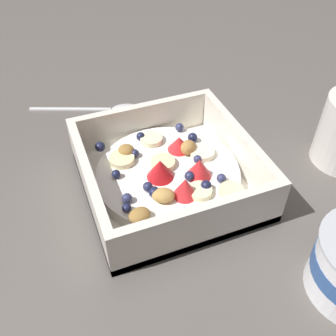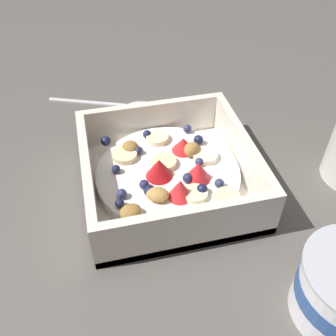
% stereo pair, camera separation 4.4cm
% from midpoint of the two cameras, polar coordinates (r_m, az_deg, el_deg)
% --- Properties ---
extents(ground_plane, '(2.40, 2.40, 0.00)m').
position_cam_midpoint_polar(ground_plane, '(0.47, 0.97, -2.10)').
color(ground_plane, '#56514C').
extents(fruit_bowl, '(0.19, 0.19, 0.06)m').
position_cam_midpoint_polar(fruit_bowl, '(0.45, 2.88, -1.10)').
color(fruit_bowl, white).
rests_on(fruit_bowl, ground).
extents(spoon, '(0.08, 0.17, 0.01)m').
position_cam_midpoint_polar(spoon, '(0.60, -4.37, 9.55)').
color(spoon, silver).
rests_on(spoon, ground).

